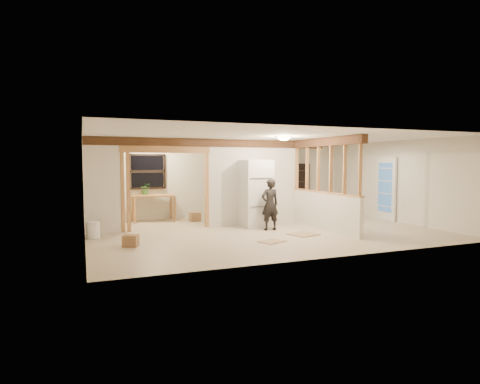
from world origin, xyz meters
name	(u,v)px	position (x,y,z in m)	size (l,w,h in m)	color
floor	(264,231)	(0.00, 0.00, -0.01)	(9.00, 6.50, 0.01)	#C0AC8E
ceiling	(265,137)	(0.00, 0.00, 2.50)	(9.00, 6.50, 0.01)	white
wall_back	(224,180)	(0.00, 3.25, 1.25)	(9.00, 0.01, 2.50)	silver
wall_front	(337,193)	(0.00, -3.25, 1.25)	(9.00, 0.01, 2.50)	silver
wall_left	(84,188)	(-4.50, 0.00, 1.25)	(0.01, 6.50, 2.50)	silver
wall_right	(397,181)	(4.50, 0.00, 1.25)	(0.01, 6.50, 2.50)	silver
partition_left_stub	(102,185)	(-4.05, 1.20, 1.25)	(0.90, 0.12, 2.50)	silver
partition_center	(254,182)	(0.20, 1.20, 1.25)	(2.80, 0.12, 2.50)	silver
doorway_frame	(166,189)	(-2.40, 1.20, 1.10)	(2.46, 0.14, 2.20)	#B7834D
header_beam_back	(215,143)	(-1.00, 1.20, 2.38)	(7.00, 0.18, 0.22)	#4F2F1B
header_beam_right	(325,142)	(1.60, -0.40, 2.38)	(0.18, 3.30, 0.22)	#4F2F1B
pony_wall	(324,211)	(1.60, -0.40, 0.50)	(0.12, 3.20, 1.00)	silver
stud_partition	(324,169)	(1.60, -0.40, 1.66)	(0.14, 3.20, 1.32)	#B7834D
window_back	(147,171)	(-2.60, 3.17, 1.55)	(1.12, 0.10, 1.10)	black
french_door	(386,189)	(4.42, 0.40, 1.00)	(0.12, 0.86, 2.00)	white
ceiling_dome_main	(284,137)	(0.30, -0.50, 2.48)	(0.36, 0.36, 0.16)	#FFEABF
ceiling_dome_util	(155,140)	(-2.50, 2.30, 2.48)	(0.32, 0.32, 0.14)	#FFEABF
hanging_bulb	(177,150)	(-2.00, 1.60, 2.18)	(0.07, 0.07, 0.07)	#FFD88C
refrigerator	(256,193)	(0.08, 0.76, 0.95)	(0.79, 0.76, 1.91)	white
woman	(270,204)	(0.18, 0.05, 0.70)	(0.51, 0.33, 1.40)	black
work_table	(154,208)	(-2.47, 2.87, 0.42)	(1.32, 0.66, 0.83)	#B7834D
potted_plant	(146,189)	(-2.70, 2.97, 1.01)	(0.32, 0.28, 0.35)	#386F27
shop_vac	(96,218)	(-4.20, 2.03, 0.30)	(0.46, 0.46, 0.60)	maroon
bookshelf	(297,188)	(2.69, 3.03, 0.90)	(0.90, 0.30, 1.80)	black
bucket	(93,230)	(-4.31, 0.54, 0.20)	(0.32, 0.32, 0.41)	white
box_util_a	(195,217)	(-1.28, 2.38, 0.14)	(0.32, 0.28, 0.28)	#946B47
box_util_b	(114,223)	(-3.72, 1.98, 0.12)	(0.27, 0.27, 0.25)	#946B47
box_front	(131,241)	(-3.58, -0.78, 0.13)	(0.31, 0.25, 0.25)	#946B47
floor_panel_near	(303,234)	(0.66, -0.91, 0.01)	(0.62, 0.62, 0.02)	tan
floor_panel_far	(272,241)	(-0.48, -1.44, 0.01)	(0.56, 0.45, 0.02)	tan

